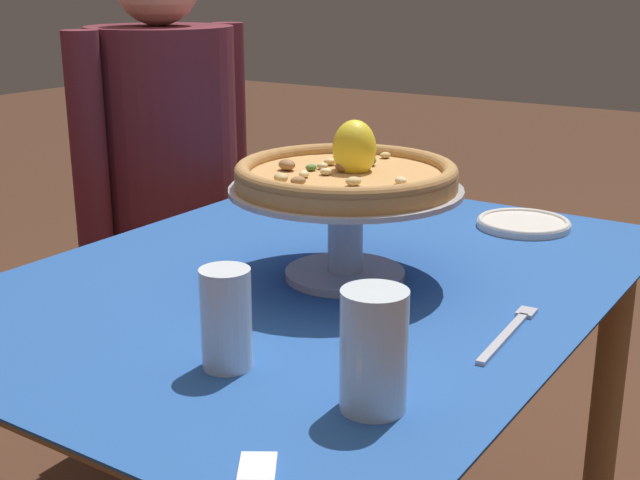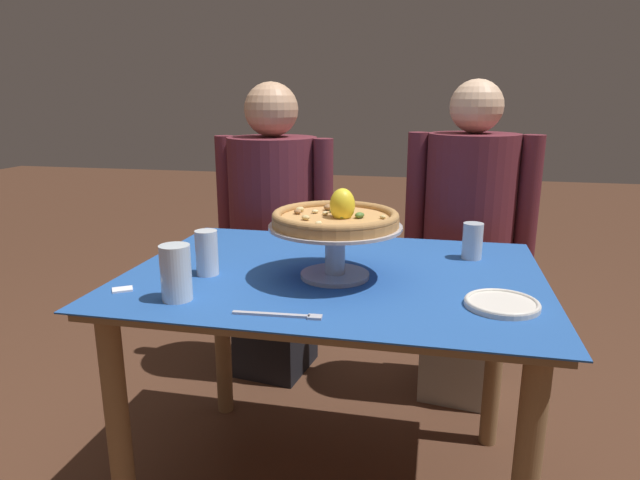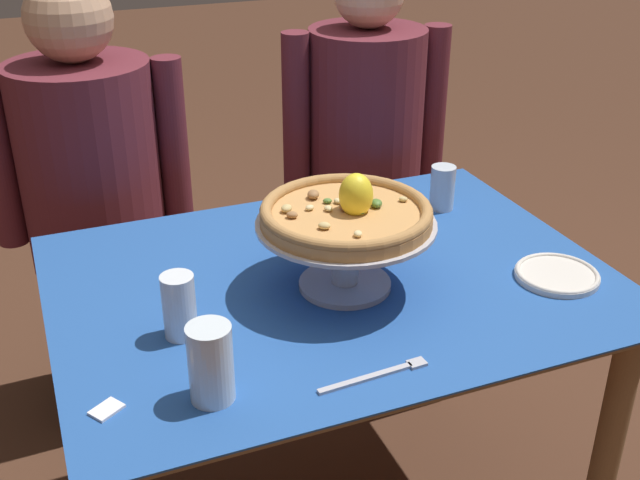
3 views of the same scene
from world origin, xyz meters
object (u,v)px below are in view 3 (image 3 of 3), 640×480
dinner_fork (379,374)px  side_plate (557,274)px  diner_left (96,210)px  water_glass_front_left (211,367)px  water_glass_side_left (180,310)px  diner_right (364,176)px  pizza (347,212)px  sugar_packet (107,410)px  pizza_stand (346,245)px  water_glass_back_right (442,190)px

dinner_fork → side_plate: bearing=18.6°
side_plate → diner_left: (-0.84, 0.91, -0.10)m
water_glass_front_left → water_glass_side_left: (-0.01, 0.20, -0.01)m
water_glass_front_left → diner_right: 1.25m
water_glass_front_left → diner_left: 1.04m
water_glass_side_left → diner_left: diner_left is taller
pizza → diner_left: 0.92m
side_plate → dinner_fork: 0.52m
dinner_fork → sugar_packet: size_ratio=4.17×
water_glass_side_left → dinner_fork: 0.38m
pizza_stand → diner_left: (-0.41, 0.78, -0.19)m
water_glass_front_left → pizza_stand: bearing=35.9°
side_plate → sugar_packet: size_ratio=3.50×
pizza_stand → pizza: (0.00, 0.00, 0.07)m
sugar_packet → diner_right: (0.91, 0.97, -0.10)m
pizza → diner_right: diner_right is taller
water_glass_front_left → dinner_fork: (0.28, -0.05, -0.06)m
water_glass_front_left → dinner_fork: water_glass_front_left is taller
water_glass_back_right → pizza_stand: bearing=-144.9°
water_glass_side_left → sugar_packet: water_glass_side_left is taller
pizza_stand → sugar_packet: bearing=-156.8°
pizza → water_glass_back_right: (0.38, 0.27, -0.12)m
side_plate → water_glass_back_right: bearing=97.1°
pizza_stand → pizza: bearing=0.4°
water_glass_front_left → side_plate: 0.78m
water_glass_front_left → diner_left: (-0.07, 1.03, -0.15)m
dinner_fork → diner_right: bearing=66.5°
water_glass_side_left → sugar_packet: size_ratio=2.52×
sugar_packet → diner_right: bearing=47.0°
dinner_fork → water_glass_front_left: bearing=170.0°
pizza_stand → water_glass_front_left: pizza_stand is taller
side_plate → dinner_fork: size_ratio=0.84×
diner_left → diner_right: size_ratio=1.00×
pizza_stand → pizza: size_ratio=1.06×
diner_right → pizza: bearing=-117.5°
pizza → side_plate: 0.48m
sugar_packet → pizza_stand: bearing=23.2°
pizza → sugar_packet: pizza is taller
water_glass_back_right → side_plate: size_ratio=0.63×
pizza → water_glass_front_left: (-0.35, -0.25, -0.11)m
pizza → diner_right: (0.39, 0.75, -0.27)m
water_glass_back_right → diner_right: (0.01, 0.48, -0.15)m
diner_right → sugar_packet: bearing=-133.0°
water_glass_front_left → diner_left: diner_left is taller
sugar_packet → diner_left: size_ratio=0.04×
pizza → diner_left: size_ratio=0.27×
dinner_fork → diner_right: size_ratio=0.16×
water_glass_back_right → side_plate: water_glass_back_right is taller
water_glass_front_left → sugar_packet: 0.18m
water_glass_back_right → water_glass_side_left: bearing=-156.6°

